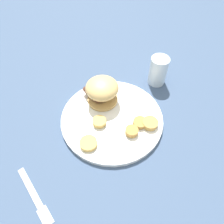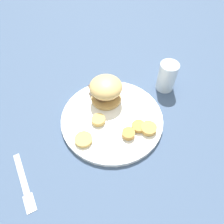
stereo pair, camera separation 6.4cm
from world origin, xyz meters
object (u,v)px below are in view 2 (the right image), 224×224
(dinner_plate, at_px, (112,118))
(sandwich, at_px, (105,89))
(drinking_glass, at_px, (167,77))
(fork, at_px, (24,182))

(dinner_plate, distance_m, sandwich, 0.09)
(drinking_glass, bearing_deg, sandwich, -54.11)
(dinner_plate, bearing_deg, sandwich, -146.30)
(dinner_plate, distance_m, drinking_glass, 0.23)
(dinner_plate, xyz_separation_m, fork, (0.25, -0.15, -0.01))
(sandwich, bearing_deg, dinner_plate, 33.70)
(sandwich, height_order, drinking_glass, drinking_glass)
(sandwich, xyz_separation_m, fork, (0.32, -0.11, -0.06))
(dinner_plate, height_order, sandwich, sandwich)
(sandwich, bearing_deg, drinking_glass, 125.89)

